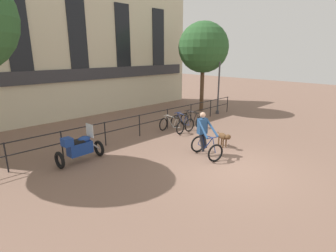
% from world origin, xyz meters
% --- Properties ---
extents(ground_plane, '(60.00, 60.00, 0.00)m').
position_xyz_m(ground_plane, '(0.00, 0.00, 0.00)').
color(ground_plane, '#7A5B4C').
extents(canal_railing, '(15.05, 0.05, 1.05)m').
position_xyz_m(canal_railing, '(-0.00, 5.20, 0.71)').
color(canal_railing, black).
rests_on(canal_railing, ground_plane).
extents(building_facade, '(18.00, 0.72, 8.31)m').
position_xyz_m(building_facade, '(0.00, 10.99, 4.14)').
color(building_facade, beige).
rests_on(building_facade, ground_plane).
extents(cyclist_with_bike, '(0.98, 1.31, 1.70)m').
position_xyz_m(cyclist_with_bike, '(0.23, 1.51, 0.76)').
color(cyclist_with_bike, black).
rests_on(cyclist_with_bike, ground_plane).
extents(dog, '(0.44, 0.89, 0.64)m').
position_xyz_m(dog, '(1.58, 1.50, 0.45)').
color(dog, brown).
rests_on(dog, ground_plane).
extents(parked_motorcycle, '(1.72, 0.71, 1.35)m').
position_xyz_m(parked_motorcycle, '(-3.49, 4.30, 0.56)').
color(parked_motorcycle, black).
rests_on(parked_motorcycle, ground_plane).
extents(parked_bicycle_near_lamp, '(0.81, 1.19, 0.86)m').
position_xyz_m(parked_bicycle_near_lamp, '(1.52, 4.54, 0.36)').
color(parked_bicycle_near_lamp, black).
rests_on(parked_bicycle_near_lamp, ground_plane).
extents(parked_bicycle_mid_left, '(0.73, 1.15, 0.86)m').
position_xyz_m(parked_bicycle_mid_left, '(2.30, 4.54, 0.36)').
color(parked_bicycle_mid_left, black).
rests_on(parked_bicycle_mid_left, ground_plane).
extents(parked_bicycle_mid_right, '(0.68, 1.12, 0.86)m').
position_xyz_m(parked_bicycle_mid_right, '(3.08, 4.54, 0.36)').
color(parked_bicycle_mid_right, black).
rests_on(parked_bicycle_mid_right, ground_plane).
extents(street_lamp, '(0.28, 0.28, 4.40)m').
position_xyz_m(street_lamp, '(6.64, 5.38, 2.47)').
color(street_lamp, '#424247').
rests_on(street_lamp, ground_plane).
extents(tree_canalside_right, '(3.26, 3.26, 5.83)m').
position_xyz_m(tree_canalside_right, '(6.63, 6.72, 4.18)').
color(tree_canalside_right, brown).
rests_on(tree_canalside_right, ground_plane).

